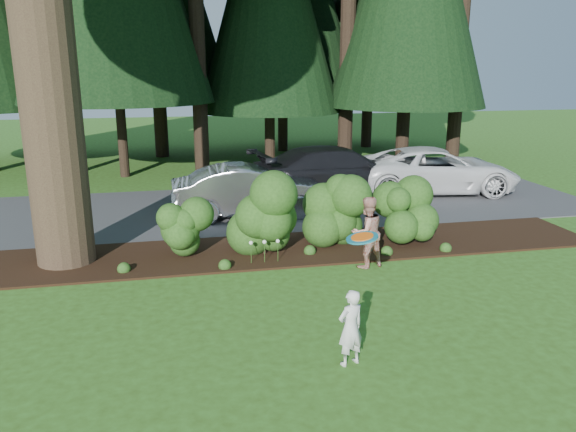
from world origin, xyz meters
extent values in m
plane|color=#314F16|center=(0.00, 0.00, 0.00)|extent=(80.00, 80.00, 0.00)
cube|color=black|center=(0.00, 3.25, 0.03)|extent=(16.00, 2.50, 0.05)
cube|color=#38383A|center=(0.00, 7.50, 0.01)|extent=(22.00, 6.00, 0.03)
sphere|color=#204314|center=(-2.00, 3.20, 0.66)|extent=(1.08, 1.08, 1.08)
cylinder|color=black|center=(-2.00, 3.20, 0.15)|extent=(0.08, 0.08, 0.30)
sphere|color=#204314|center=(-0.20, 3.00, 0.94)|extent=(1.35, 1.35, 1.35)
cylinder|color=black|center=(-0.20, 3.00, 0.15)|extent=(0.08, 0.08, 0.30)
sphere|color=#204314|center=(1.60, 3.30, 0.83)|extent=(1.26, 1.26, 1.26)
cylinder|color=black|center=(1.60, 3.30, 0.15)|extent=(0.08, 0.08, 0.30)
sphere|color=#204314|center=(3.40, 3.10, 0.72)|extent=(1.17, 1.17, 1.17)
cylinder|color=black|center=(3.40, 3.10, 0.15)|extent=(0.08, 0.08, 0.30)
cylinder|color=#204314|center=(-0.60, 2.40, 0.25)|extent=(0.01, 0.01, 0.50)
sphere|color=white|center=(-0.60, 2.40, 0.52)|extent=(0.09, 0.09, 0.09)
cylinder|color=#204314|center=(-0.30, 2.40, 0.25)|extent=(0.01, 0.01, 0.50)
sphere|color=white|center=(-0.30, 2.40, 0.52)|extent=(0.09, 0.09, 0.09)
cylinder|color=#204314|center=(0.00, 2.40, 0.25)|extent=(0.01, 0.01, 0.50)
sphere|color=white|center=(0.00, 2.40, 0.52)|extent=(0.09, 0.09, 0.09)
cylinder|color=black|center=(-7.00, 14.50, 4.55)|extent=(0.50, 0.50, 9.10)
cylinder|color=black|center=(-4.00, 15.00, 5.25)|extent=(0.50, 0.50, 10.50)
cylinder|color=black|center=(-1.00, 13.50, 4.38)|extent=(0.50, 0.50, 8.75)
cylinder|color=black|center=(2.00, 14.50, 5.60)|extent=(0.50, 0.50, 11.20)
cylinder|color=black|center=(5.00, 15.50, 4.72)|extent=(0.50, 0.50, 9.45)
cylinder|color=black|center=(7.50, 14.00, 5.42)|extent=(0.50, 0.50, 10.85)
cylinder|color=black|center=(10.00, 16.00, 4.90)|extent=(0.50, 0.50, 9.80)
cylinder|color=black|center=(-8.00, 18.50, 5.60)|extent=(0.50, 0.50, 11.20)
cylinder|color=black|center=(-2.50, 18.00, 5.25)|extent=(0.50, 0.50, 10.50)
cylinder|color=black|center=(3.50, 19.00, 5.95)|extent=(0.50, 0.50, 11.90)
cylinder|color=black|center=(8.50, 18.50, 5.07)|extent=(0.50, 0.50, 10.15)
imported|color=#A7A7AC|center=(0.00, 6.47, 0.77)|extent=(4.53, 1.67, 1.48)
imported|color=silver|center=(6.65, 8.24, 0.80)|extent=(5.85, 3.30, 1.54)
imported|color=black|center=(3.19, 8.38, 0.86)|extent=(6.03, 3.19, 1.67)
imported|color=silver|center=(0.20, -2.10, 0.59)|extent=(0.50, 0.41, 1.17)
imported|color=#A82C16|center=(1.85, 1.80, 0.79)|extent=(0.90, 0.78, 1.57)
cylinder|color=#176B80|center=(0.39, -1.93, 1.90)|extent=(0.46, 0.46, 0.12)
cylinder|color=orange|center=(0.39, -1.93, 1.91)|extent=(0.32, 0.32, 0.08)
camera|label=1|loc=(-2.24, -9.20, 4.29)|focal=35.00mm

